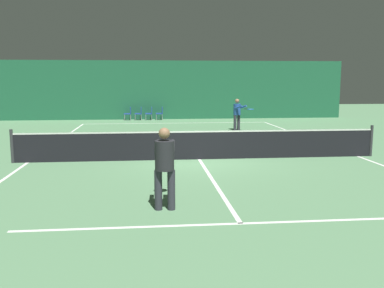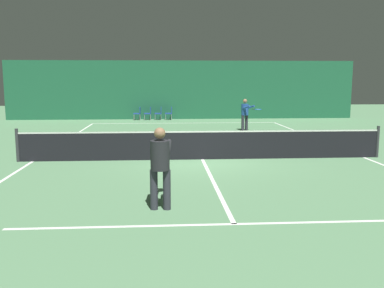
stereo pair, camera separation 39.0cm
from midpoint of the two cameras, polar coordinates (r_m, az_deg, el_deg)
The scene contains 15 objects.
ground_plane at distance 14.15m, azimuth 2.19°, elevation -2.07°, with size 60.00×60.00×0.00m, color #56845B.
backdrop_curtain at distance 28.51m, azimuth -0.89°, elevation 7.21°, with size 23.00×0.12×3.84m.
court_line_baseline_far at distance 25.90m, azimuth -0.57°, elevation 2.81°, with size 11.00×0.10×0.00m.
court_line_service_far at distance 20.44m, azimuth 0.31°, elevation 1.26°, with size 8.25×0.10×0.00m.
court_line_service_near at distance 8.01m, azimuth 7.06°, elevation -10.55°, with size 8.25×0.10×0.00m.
court_line_sideline_left at distance 14.64m, azimuth -19.78°, elevation -2.21°, with size 0.10×23.80×0.00m.
court_line_sideline_right at distance 15.70m, azimuth 22.58°, elevation -1.66°, with size 0.10×23.80×0.00m.
court_line_centre at distance 14.15m, azimuth 2.19°, elevation -2.06°, with size 0.10×12.80×0.00m.
tennis_net at distance 14.06m, azimuth 2.20°, elevation -0.02°, with size 12.00×0.10×1.07m.
player_near at distance 8.62m, azimuth -2.96°, elevation -2.40°, with size 0.47×1.38×1.68m.
player_far at distance 22.23m, azimuth 7.63°, elevation 4.22°, with size 0.99×1.32×1.63m.
courtside_chair_0 at distance 28.03m, azimuth -6.79°, elevation 4.19°, with size 0.44×0.44×0.84m.
courtside_chair_1 at distance 28.00m, azimuth -5.39°, elevation 4.21°, with size 0.44×0.44×0.84m.
courtside_chair_2 at distance 27.99m, azimuth -4.00°, elevation 4.22°, with size 0.44×0.44×0.84m.
courtside_chair_3 at distance 28.00m, azimuth -2.60°, elevation 4.23°, with size 0.44×0.44×0.84m.
Camera 2 is at (-1.27, -13.84, 2.62)m, focal length 40.00 mm.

